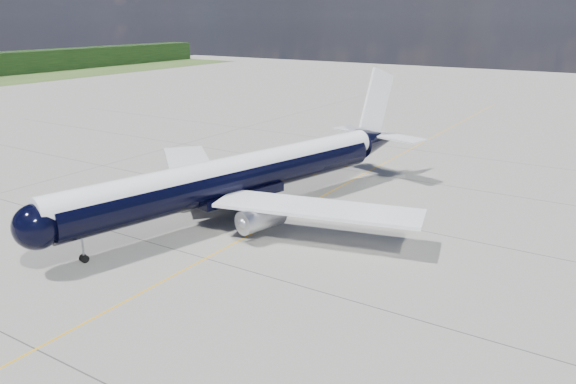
# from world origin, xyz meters

# --- Properties ---
(ground) EXTENTS (320.00, 320.00, 0.00)m
(ground) POSITION_xyz_m (0.00, 30.00, 0.00)
(ground) COLOR gray
(ground) RESTS_ON ground
(taxiway_centerline) EXTENTS (0.16, 160.00, 0.01)m
(taxiway_centerline) POSITION_xyz_m (0.00, 25.00, 0.00)
(taxiway_centerline) COLOR #E8A50C
(taxiway_centerline) RESTS_ON ground
(main_airliner) EXTENTS (35.40, 43.81, 12.84)m
(main_airliner) POSITION_xyz_m (-3.52, 20.08, 3.99)
(main_airliner) COLOR black
(main_airliner) RESTS_ON ground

